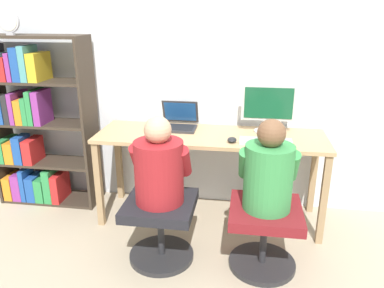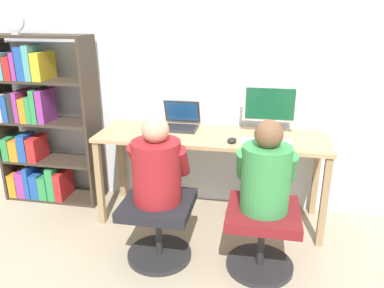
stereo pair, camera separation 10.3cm
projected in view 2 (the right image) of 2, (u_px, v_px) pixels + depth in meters
The scene contains 13 objects.
ground_plane at pixel (204, 236), 2.98m from camera, with size 14.00×14.00×0.00m, color tan.
wall_back at pixel (218, 60), 3.14m from camera, with size 10.00×0.05×2.60m.
desk at pixel (211, 145), 3.02m from camera, with size 1.84×0.57×0.76m.
desktop_monitor at pixel (270, 109), 2.97m from camera, with size 0.42×0.21×0.39m.
laptop at pixel (180, 122), 3.16m from camera, with size 0.31×0.30×0.22m.
keyboard at pixel (266, 142), 2.79m from camera, with size 0.39×0.15×0.03m.
computer_mouse_by_keyboard at pixel (232, 140), 2.81m from camera, with size 0.07×0.10×0.04m.
office_chair_left at pixel (262, 231), 2.52m from camera, with size 0.48×0.47×0.46m.
office_chair_right at pixel (158, 222), 2.64m from camera, with size 0.48×0.47×0.46m.
person_at_monitor at pixel (266, 173), 2.38m from camera, with size 0.39×0.32×0.61m.
person_at_laptop at pixel (157, 167), 2.50m from camera, with size 0.41×0.33×0.60m.
bookshelf at pixel (36, 124), 3.37m from camera, with size 0.89×0.32×1.51m.
desk_clock at pixel (14, 21), 3.01m from camera, with size 0.18×0.03×0.20m.
Camera 2 is at (0.38, -2.54, 1.69)m, focal length 35.00 mm.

